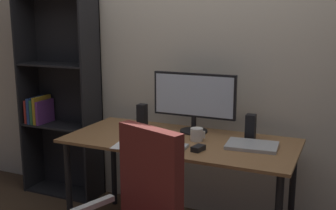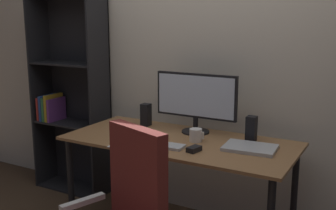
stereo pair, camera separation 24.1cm
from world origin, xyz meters
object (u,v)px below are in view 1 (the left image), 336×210
object	(u,v)px
speaker_left	(142,115)
speaker_right	(251,127)
monitor	(194,98)
desk	(180,151)
keyboard	(165,145)
bookshelf	(60,97)
coffee_mug	(197,134)
laptop	(252,145)
mouse	(198,148)

from	to	relation	value
speaker_left	speaker_right	distance (m)	0.83
monitor	desk	bearing A→B (deg)	-94.42
keyboard	bookshelf	size ratio (longest dim) A/B	0.16
desk	speaker_left	size ratio (longest dim) A/B	9.19
monitor	coffee_mug	xyz separation A→B (m)	(0.10, -0.20, -0.21)
laptop	speaker_right	xyz separation A→B (m)	(-0.05, 0.18, 0.07)
mouse	bookshelf	distance (m)	1.59
desk	mouse	distance (m)	0.29
coffee_mug	speaker_right	world-z (taller)	speaker_right
speaker_left	bookshelf	world-z (taller)	bookshelf
coffee_mug	laptop	distance (m)	0.37
monitor	keyboard	size ratio (longest dim) A/B	2.12
coffee_mug	speaker_left	distance (m)	0.55
desk	mouse	bearing A→B (deg)	-42.40
desk	coffee_mug	distance (m)	0.17
speaker_right	bookshelf	bearing A→B (deg)	175.09
coffee_mug	speaker_left	xyz separation A→B (m)	(-0.51, 0.19, 0.04)
monitor	bookshelf	size ratio (longest dim) A/B	0.34
monitor	laptop	xyz separation A→B (m)	(0.47, -0.19, -0.24)
monitor	speaker_right	xyz separation A→B (m)	(0.42, -0.01, -0.16)
mouse	speaker_left	size ratio (longest dim) A/B	0.56
monitor	speaker_right	distance (m)	0.45
desk	keyboard	world-z (taller)	keyboard
desk	speaker_left	xyz separation A→B (m)	(-0.40, 0.21, 0.17)
coffee_mug	bookshelf	size ratio (longest dim) A/B	0.06
desk	laptop	xyz separation A→B (m)	(0.49, 0.03, 0.09)
monitor	bookshelf	bearing A→B (deg)	173.89
desk	monitor	bearing A→B (deg)	85.58
mouse	laptop	bearing A→B (deg)	47.07
laptop	bookshelf	world-z (taller)	bookshelf
keyboard	coffee_mug	size ratio (longest dim) A/B	2.89
mouse	monitor	bearing A→B (deg)	125.39
mouse	speaker_left	world-z (taller)	speaker_left
bookshelf	desk	bearing A→B (deg)	-15.44
keyboard	speaker_left	xyz separation A→B (m)	(-0.37, 0.39, 0.08)
speaker_right	bookshelf	distance (m)	1.74
keyboard	bookshelf	distance (m)	1.39
desk	bookshelf	size ratio (longest dim) A/B	0.87
mouse	keyboard	bearing A→B (deg)	-168.18
desk	monitor	xyz separation A→B (m)	(0.02, 0.22, 0.33)
laptop	speaker_right	world-z (taller)	speaker_right
laptop	speaker_right	size ratio (longest dim) A/B	1.88
laptop	keyboard	bearing A→B (deg)	-161.89
keyboard	mouse	size ratio (longest dim) A/B	3.02
bookshelf	speaker_right	bearing A→B (deg)	-4.91
speaker_left	speaker_right	size ratio (longest dim) A/B	1.00
desk	monitor	size ratio (longest dim) A/B	2.54
speaker_left	bookshelf	size ratio (longest dim) A/B	0.10
desk	bookshelf	bearing A→B (deg)	164.56
coffee_mug	laptop	size ratio (longest dim) A/B	0.31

